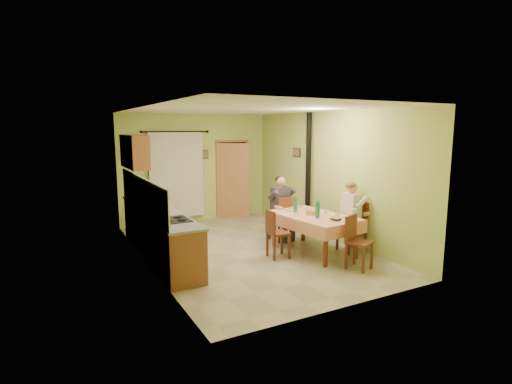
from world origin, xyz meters
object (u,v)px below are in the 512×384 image
chair_near (358,253)px  chair_right (352,237)px  dining_table (313,234)px  stove_flue (308,189)px  chair_far (281,227)px  man_right (352,208)px  chair_left (278,243)px  man_far (281,201)px

chair_near → chair_right: 1.04m
dining_table → stove_flue: 1.76m
chair_far → man_right: 1.66m
chair_far → chair_left: size_ratio=1.05×
stove_flue → man_far: bearing=-159.8°
dining_table → chair_left: 0.79m
chair_left → stove_flue: size_ratio=0.33×
man_right → stove_flue: stove_flue is taller
chair_far → stove_flue: stove_flue is taller
chair_left → man_right: size_ratio=0.67×
man_right → man_far: bearing=34.9°
chair_left → chair_near: bearing=42.8°
chair_right → man_right: 0.59m
chair_near → stove_flue: size_ratio=0.34×
chair_right → chair_left: bearing=80.2°
dining_table → man_far: man_far is taller
chair_far → man_far: bearing=90.0°
chair_far → chair_near: 2.17m
stove_flue → chair_near: bearing=-105.6°
chair_near → man_right: man_right is taller
chair_far → stove_flue: 1.25m
chair_left → man_right: 1.66m
dining_table → chair_left: (-0.78, 0.07, -0.09)m
man_far → dining_table: bearing=-88.2°
chair_near → chair_right: bearing=-146.8°
chair_left → stove_flue: stove_flue is taller
chair_left → stove_flue: (1.63, 1.33, 0.74)m
chair_right → stove_flue: (0.10, 1.68, 0.73)m
chair_left → man_right: bearing=82.1°
chair_left → man_far: 1.34m
man_right → stove_flue: (0.12, 1.68, 0.15)m
chair_far → chair_right: (0.84, -1.32, 0.00)m
chair_near → stove_flue: (0.71, 2.52, 0.74)m
man_far → man_right: same height
dining_table → chair_near: bearing=-89.1°
man_right → chair_left: bearing=80.1°
chair_right → man_far: 1.68m
chair_near → man_far: 2.26m
chair_far → man_right: bearing=-61.5°
man_far → chair_near: bearing=-87.4°
chair_near → chair_left: 1.51m
dining_table → stove_flue: bearing=52.6°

